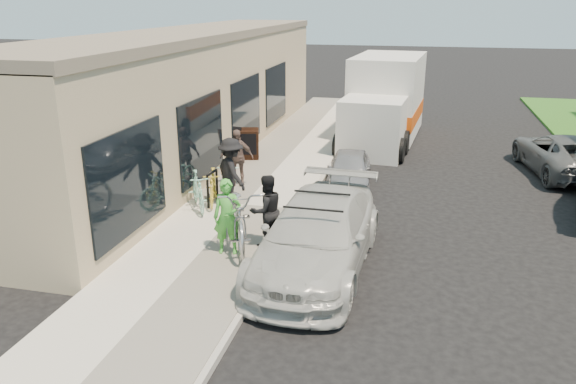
{
  "coord_description": "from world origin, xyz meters",
  "views": [
    {
      "loc": [
        2.28,
        -9.95,
        5.14
      ],
      "look_at": [
        -0.51,
        1.67,
        1.05
      ],
      "focal_mm": 35.0,
      "sensor_mm": 36.0,
      "label": 1
    }
  ],
  "objects_px": {
    "bike_rack": "(212,185)",
    "bystander_a": "(231,173)",
    "far_car_gray": "(563,154)",
    "cruiser_bike_c": "(213,187)",
    "sandwich_board": "(249,144)",
    "woman_rider": "(227,217)",
    "tandem_bike": "(238,214)",
    "sedan_white": "(318,235)",
    "man_standing": "(266,211)",
    "sedan_silver": "(349,169)",
    "cruiser_bike_a": "(198,191)",
    "bystander_b": "(237,158)",
    "moving_truck": "(384,104)",
    "cruiser_bike_b": "(229,178)"
  },
  "relations": [
    {
      "from": "sandwich_board",
      "to": "woman_rider",
      "type": "xyz_separation_m",
      "value": [
        1.71,
        -6.99,
        0.27
      ]
    },
    {
      "from": "sedan_white",
      "to": "bystander_b",
      "type": "height_order",
      "value": "bystander_b"
    },
    {
      "from": "bike_rack",
      "to": "cruiser_bike_c",
      "type": "bearing_deg",
      "value": 103.29
    },
    {
      "from": "tandem_bike",
      "to": "cruiser_bike_c",
      "type": "xyz_separation_m",
      "value": [
        -1.44,
        2.26,
        -0.23
      ]
    },
    {
      "from": "sedan_white",
      "to": "far_car_gray",
      "type": "height_order",
      "value": "sedan_white"
    },
    {
      "from": "man_standing",
      "to": "bystander_b",
      "type": "bearing_deg",
      "value": -106.73
    },
    {
      "from": "sandwich_board",
      "to": "cruiser_bike_c",
      "type": "bearing_deg",
      "value": -99.82
    },
    {
      "from": "bike_rack",
      "to": "bystander_a",
      "type": "distance_m",
      "value": 0.63
    },
    {
      "from": "man_standing",
      "to": "moving_truck",
      "type": "bearing_deg",
      "value": -142.02
    },
    {
      "from": "bike_rack",
      "to": "man_standing",
      "type": "distance_m",
      "value": 2.95
    },
    {
      "from": "cruiser_bike_a",
      "to": "bystander_a",
      "type": "relative_size",
      "value": 0.88
    },
    {
      "from": "sedan_white",
      "to": "far_car_gray",
      "type": "bearing_deg",
      "value": 55.74
    },
    {
      "from": "tandem_bike",
      "to": "cruiser_bike_a",
      "type": "relative_size",
      "value": 1.64
    },
    {
      "from": "cruiser_bike_b",
      "to": "bystander_a",
      "type": "xyz_separation_m",
      "value": [
        0.42,
        -0.99,
        0.46
      ]
    },
    {
      "from": "woman_rider",
      "to": "bystander_b",
      "type": "distance_m",
      "value": 4.54
    },
    {
      "from": "sandwich_board",
      "to": "sedan_silver",
      "type": "height_order",
      "value": "sandwich_board"
    },
    {
      "from": "sedan_white",
      "to": "woman_rider",
      "type": "xyz_separation_m",
      "value": [
        -1.88,
        -0.0,
        0.22
      ]
    },
    {
      "from": "bike_rack",
      "to": "cruiser_bike_a",
      "type": "xyz_separation_m",
      "value": [
        -0.24,
        -0.39,
        -0.06
      ]
    },
    {
      "from": "bike_rack",
      "to": "sedan_silver",
      "type": "xyz_separation_m",
      "value": [
        3.15,
        2.75,
        -0.16
      ]
    },
    {
      "from": "moving_truck",
      "to": "man_standing",
      "type": "bearing_deg",
      "value": -93.96
    },
    {
      "from": "tandem_bike",
      "to": "woman_rider",
      "type": "xyz_separation_m",
      "value": [
        -0.07,
        -0.49,
        0.12
      ]
    },
    {
      "from": "man_standing",
      "to": "cruiser_bike_a",
      "type": "bearing_deg",
      "value": -80.99
    },
    {
      "from": "cruiser_bike_c",
      "to": "bystander_b",
      "type": "relative_size",
      "value": 0.92
    },
    {
      "from": "cruiser_bike_b",
      "to": "bystander_a",
      "type": "relative_size",
      "value": 0.91
    },
    {
      "from": "sandwich_board",
      "to": "cruiser_bike_b",
      "type": "distance_m",
      "value": 3.34
    },
    {
      "from": "bike_rack",
      "to": "bystander_b",
      "type": "xyz_separation_m",
      "value": [
        0.1,
        1.69,
        0.28
      ]
    },
    {
      "from": "tandem_bike",
      "to": "bystander_a",
      "type": "relative_size",
      "value": 1.45
    },
    {
      "from": "sedan_silver",
      "to": "woman_rider",
      "type": "height_order",
      "value": "woman_rider"
    },
    {
      "from": "sandwich_board",
      "to": "sedan_white",
      "type": "xyz_separation_m",
      "value": [
        3.59,
        -6.99,
        0.05
      ]
    },
    {
      "from": "sedan_white",
      "to": "cruiser_bike_a",
      "type": "bearing_deg",
      "value": 149.19
    },
    {
      "from": "bike_rack",
      "to": "tandem_bike",
      "type": "bearing_deg",
      "value": -56.87
    },
    {
      "from": "woman_rider",
      "to": "bystander_a",
      "type": "relative_size",
      "value": 0.9
    },
    {
      "from": "moving_truck",
      "to": "cruiser_bike_b",
      "type": "xyz_separation_m",
      "value": [
        -3.56,
        -7.8,
        -0.83
      ]
    },
    {
      "from": "man_standing",
      "to": "cruiser_bike_a",
      "type": "relative_size",
      "value": 1.0
    },
    {
      "from": "sandwich_board",
      "to": "man_standing",
      "type": "distance_m",
      "value": 6.87
    },
    {
      "from": "sedan_white",
      "to": "man_standing",
      "type": "relative_size",
      "value": 3.23
    },
    {
      "from": "sandwich_board",
      "to": "man_standing",
      "type": "xyz_separation_m",
      "value": [
        2.39,
        -6.44,
        0.26
      ]
    },
    {
      "from": "tandem_bike",
      "to": "bystander_b",
      "type": "xyz_separation_m",
      "value": [
        -1.32,
        3.88,
        0.13
      ]
    },
    {
      "from": "far_car_gray",
      "to": "cruiser_bike_c",
      "type": "relative_size",
      "value": 3.03
    },
    {
      "from": "woman_rider",
      "to": "man_standing",
      "type": "xyz_separation_m",
      "value": [
        0.68,
        0.55,
        -0.01
      ]
    },
    {
      "from": "woman_rider",
      "to": "cruiser_bike_a",
      "type": "height_order",
      "value": "woman_rider"
    },
    {
      "from": "bystander_b",
      "to": "tandem_bike",
      "type": "bearing_deg",
      "value": -82.12
    },
    {
      "from": "sedan_silver",
      "to": "bystander_a",
      "type": "bearing_deg",
      "value": -138.55
    },
    {
      "from": "moving_truck",
      "to": "bystander_b",
      "type": "xyz_separation_m",
      "value": [
        -3.56,
        -7.12,
        -0.45
      ]
    },
    {
      "from": "cruiser_bike_b",
      "to": "cruiser_bike_a",
      "type": "bearing_deg",
      "value": -119.74
    },
    {
      "from": "bike_rack",
      "to": "sedan_white",
      "type": "distance_m",
      "value": 4.2
    },
    {
      "from": "sandwich_board",
      "to": "bystander_b",
      "type": "bearing_deg",
      "value": -94.44
    },
    {
      "from": "cruiser_bike_b",
      "to": "bystander_b",
      "type": "bearing_deg",
      "value": 74.08
    },
    {
      "from": "cruiser_bike_c",
      "to": "bystander_a",
      "type": "distance_m",
      "value": 0.7
    },
    {
      "from": "far_car_gray",
      "to": "cruiser_bike_b",
      "type": "relative_size",
      "value": 2.78
    }
  ]
}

